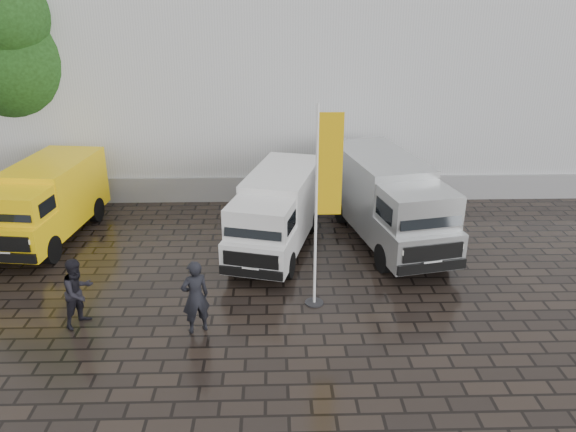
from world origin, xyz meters
name	(u,v)px	position (x,y,z in m)	size (l,w,h in m)	color
ground	(302,304)	(0.00, 0.00, 0.00)	(120.00, 120.00, 0.00)	black
exhibition_hall	(327,29)	(2.00, 16.00, 6.00)	(44.00, 16.00, 12.00)	silver
hall_plinth	(342,188)	(2.00, 7.95, 0.50)	(44.00, 0.15, 1.00)	gray
van_yellow	(46,204)	(-8.29, 4.54, 1.25)	(2.08, 5.41, 2.50)	yellow
van_white	(277,214)	(-0.64, 3.52, 1.22)	(1.87, 5.61, 2.43)	white
van_silver	(389,203)	(3.04, 4.01, 1.38)	(2.12, 6.35, 2.75)	#B3B7B8
flagpole	(324,197)	(0.53, 0.05, 3.04)	(0.88, 0.50, 5.40)	black
tree	(18,48)	(-10.47, 9.57, 5.74)	(4.99, 4.99, 8.95)	black
wheelie_bin	(397,192)	(4.11, 7.52, 0.48)	(0.58, 0.58, 0.96)	black
person_front	(195,297)	(-2.65, -1.15, 0.96)	(0.70, 0.46, 1.91)	black
person_tent	(78,292)	(-5.60, -0.75, 0.90)	(0.88, 0.68, 1.80)	black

